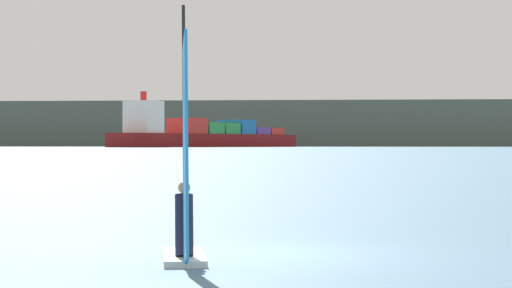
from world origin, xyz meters
The scene contains 4 objects.
ground_plane centered at (0.00, 0.00, 0.00)m, with size 4000.00×4000.00×0.00m, color #476B84.
windsurfer centered at (-1.20, -1.80, 1.06)m, with size 1.53×3.12×4.59m.
cargo_ship centered at (-198.24, 621.95, 8.39)m, with size 84.95×180.50×35.18m.
distant_headland centered at (-14.46, 1008.91, 19.29)m, with size 1247.51×410.19×38.59m, color #4C564C.
Camera 1 is at (4.32, -17.92, 2.08)m, focal length 68.76 mm.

